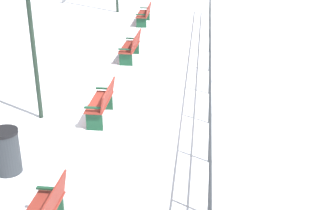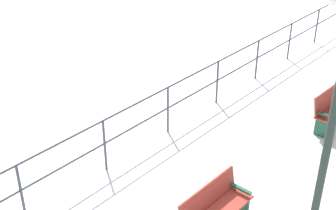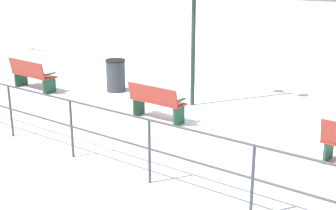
{
  "view_description": "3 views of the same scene",
  "coord_description": "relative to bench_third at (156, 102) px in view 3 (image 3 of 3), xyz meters",
  "views": [
    {
      "loc": [
        -2.53,
        11.16,
        5.45
      ],
      "look_at": [
        -1.71,
        0.56,
        0.71
      ],
      "focal_mm": 53.05,
      "sensor_mm": 36.0,
      "label": 1
    },
    {
      "loc": [
        3.21,
        -4.92,
        5.62
      ],
      "look_at": [
        -2.26,
        1.4,
        1.07
      ],
      "focal_mm": 49.31,
      "sensor_mm": 36.0,
      "label": 2
    },
    {
      "loc": [
        -8.27,
        -6.34,
        3.58
      ],
      "look_at": [
        -0.81,
        -0.92,
        0.76
      ],
      "focal_mm": 48.87,
      "sensor_mm": 36.0,
      "label": 3
    }
  ],
  "objects": [
    {
      "name": "bench_third",
      "position": [
        0.0,
        0.0,
        0.0
      ],
      "size": [
        0.53,
        1.43,
        0.9
      ],
      "rotation": [
        0.0,
        0.0,
        -0.02
      ],
      "color": "maroon",
      "rests_on": "ground"
    },
    {
      "name": "waterfront_railing",
      "position": [
        -2.67,
        -0.0,
        0.3
      ],
      "size": [
        0.05,
        22.87,
        1.16
      ],
      "color": "#383D42",
      "rests_on": "ground"
    },
    {
      "name": "ground_plane",
      "position": [
        0.02,
        -0.0,
        -0.48
      ],
      "size": [
        80.0,
        80.0,
        0.0
      ],
      "primitive_type": "plane",
      "color": "white",
      "rests_on": "ground"
    },
    {
      "name": "bench_fourth",
      "position": [
        0.07,
        4.71,
        0.0
      ],
      "size": [
        0.62,
        1.61,
        0.93
      ],
      "rotation": [
        0.0,
        0.0,
        -0.04
      ],
      "color": "maroon",
      "rests_on": "ground"
    },
    {
      "name": "trash_bin",
      "position": [
        1.45,
        2.61,
        -0.0
      ],
      "size": [
        0.58,
        0.58,
        0.95
      ],
      "color": "#2D3338",
      "rests_on": "ground"
    }
  ]
}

